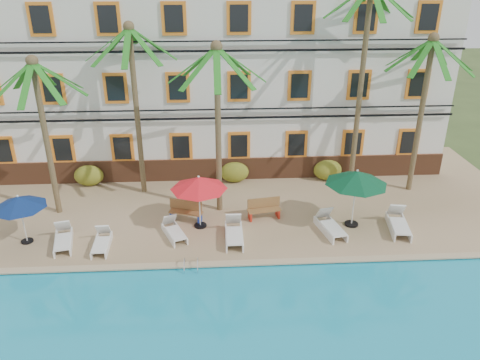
{
  "coord_description": "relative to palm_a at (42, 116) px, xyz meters",
  "views": [
    {
      "loc": [
        0.22,
        -15.83,
        10.68
      ],
      "look_at": [
        1.32,
        3.0,
        2.0
      ],
      "focal_mm": 35.0,
      "sensor_mm": 36.0,
      "label": 1
    }
  ],
  "objects": [
    {
      "name": "lounger_f",
      "position": [
        15.13,
        -2.51,
        -4.31
      ],
      "size": [
        1.06,
        2.16,
        0.98
      ],
      "color": "white",
      "rests_on": "pool_deck"
    },
    {
      "name": "umbrella_green",
      "position": [
        13.24,
        -1.99,
        -2.35
      ],
      "size": [
        2.67,
        2.67,
        2.67
      ],
      "color": "black",
      "rests_on": "pool_deck"
    },
    {
      "name": "shrub_right",
      "position": [
        13.25,
        2.83,
        -4.08
      ],
      "size": [
        1.5,
        0.9,
        1.1
      ],
      "primitive_type": "ellipsoid",
      "color": "#265518",
      "rests_on": "pool_deck"
    },
    {
      "name": "shrub_mid",
      "position": [
        8.3,
        2.83,
        -4.08
      ],
      "size": [
        1.5,
        0.9,
        1.1
      ],
      "primitive_type": "ellipsoid",
      "color": "#265518",
      "rests_on": "pool_deck"
    },
    {
      "name": "pool_deck",
      "position": [
        7.06,
        1.23,
        -4.76
      ],
      "size": [
        30.0,
        12.0,
        0.25
      ],
      "primitive_type": "cube",
      "color": "tan",
      "rests_on": "ground"
    },
    {
      "name": "lounger_a",
      "position": [
        1.02,
        -2.9,
        -4.34
      ],
      "size": [
        1.06,
        1.96,
        0.88
      ],
      "color": "white",
      "rests_on": "pool_deck"
    },
    {
      "name": "palm_d",
      "position": [
        14.27,
        1.98,
        1.61
      ],
      "size": [
        4.08,
        4.08,
        9.99
      ],
      "color": "brown",
      "rests_on": "pool_deck"
    },
    {
      "name": "palm_e",
      "position": [
        17.17,
        1.43,
        0.33
      ],
      "size": [
        4.08,
        4.08,
        7.73
      ],
      "color": "brown",
      "rests_on": "pool_deck"
    },
    {
      "name": "hotel_building",
      "position": [
        7.06,
        6.21,
        0.49
      ],
      "size": [
        25.4,
        6.44,
        10.22
      ],
      "color": "silver",
      "rests_on": "pool_deck"
    },
    {
      "name": "bench_right",
      "position": [
        9.42,
        -1.1,
        -4.16
      ],
      "size": [
        1.56,
        0.72,
        0.93
      ],
      "color": "olive",
      "rests_on": "pool_deck"
    },
    {
      "name": "lounger_e",
      "position": [
        12.14,
        -2.51,
        -4.33
      ],
      "size": [
        1.11,
        2.07,
        0.93
      ],
      "color": "white",
      "rests_on": "pool_deck"
    },
    {
      "name": "umbrella_blue",
      "position": [
        -0.57,
        -2.58,
        -2.78
      ],
      "size": [
        2.17,
        2.17,
        2.17
      ],
      "color": "black",
      "rests_on": "pool_deck"
    },
    {
      "name": "shrub_left",
      "position": [
        0.76,
        2.83,
        -4.08
      ],
      "size": [
        1.5,
        0.9,
        1.1
      ],
      "primitive_type": "ellipsoid",
      "color": "#265518",
      "rests_on": "pool_deck"
    },
    {
      "name": "pool_ladder",
      "position": [
        6.29,
        -4.77,
        -4.63
      ],
      "size": [
        0.54,
        0.74,
        0.74
      ],
      "color": "silver",
      "rests_on": "ground"
    },
    {
      "name": "palm_a",
      "position": [
        0.0,
        0.0,
        0.0
      ],
      "size": [
        4.08,
        4.08,
        7.17
      ],
      "color": "brown",
      "rests_on": "pool_deck"
    },
    {
      "name": "palm_c",
      "position": [
        7.46,
        -0.19,
        0.31
      ],
      "size": [
        4.08,
        4.08,
        7.7
      ],
      "color": "brown",
      "rests_on": "pool_deck"
    },
    {
      "name": "bench_left",
      "position": [
        5.96,
        -1.12,
        -4.16
      ],
      "size": [
        1.57,
        0.9,
        0.93
      ],
      "color": "olive",
      "rests_on": "pool_deck"
    },
    {
      "name": "palm_b",
      "position": [
        3.66,
        1.99,
        0.63
      ],
      "size": [
        4.08,
        4.08,
        8.25
      ],
      "color": "brown",
      "rests_on": "pool_deck"
    },
    {
      "name": "umbrella_red",
      "position": [
        6.58,
        -1.73,
        -2.55
      ],
      "size": [
        2.44,
        2.44,
        2.44
      ],
      "color": "black",
      "rests_on": "pool_deck"
    },
    {
      "name": "ground",
      "position": [
        7.06,
        -3.77,
        -4.88
      ],
      "size": [
        100.0,
        100.0,
        0.0
      ],
      "primitive_type": "plane",
      "color": "#384C23",
      "rests_on": "ground"
    },
    {
      "name": "lounger_c",
      "position": [
        5.48,
        -2.48,
        -4.36
      ],
      "size": [
        1.24,
        1.84,
        0.82
      ],
      "color": "white",
      "rests_on": "pool_deck"
    },
    {
      "name": "pool_coping",
      "position": [
        7.06,
        -4.67,
        -4.6
      ],
      "size": [
        30.0,
        0.35,
        0.06
      ],
      "primitive_type": "cube",
      "color": "tan",
      "rests_on": "pool_deck"
    },
    {
      "name": "lounger_b",
      "position": [
        2.63,
        -3.19,
        -4.37
      ],
      "size": [
        0.68,
        1.74,
        0.81
      ],
      "color": "white",
      "rests_on": "pool_deck"
    },
    {
      "name": "lounger_d",
      "position": [
        8.0,
        -2.87,
        -4.32
      ],
      "size": [
        0.74,
        2.03,
        0.96
      ],
      "color": "white",
      "rests_on": "pool_deck"
    }
  ]
}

